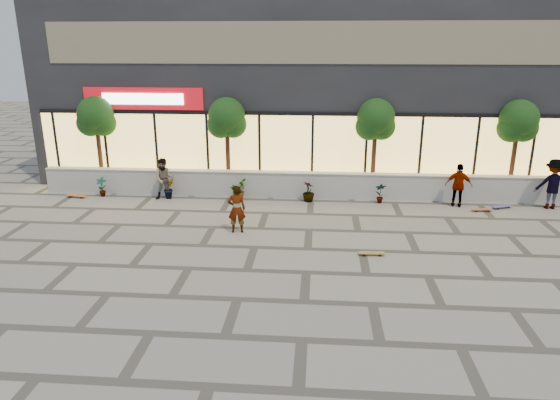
# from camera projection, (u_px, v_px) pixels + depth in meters

# --- Properties ---
(ground) EXTENTS (80.00, 80.00, 0.00)m
(ground) POSITION_uv_depth(u_px,v_px,m) (306.00, 272.00, 13.60)
(ground) COLOR gray
(ground) RESTS_ON ground
(planter_wall) EXTENTS (22.00, 0.42, 1.04)m
(planter_wall) POSITION_uv_depth(u_px,v_px,m) (311.00, 185.00, 20.10)
(planter_wall) COLOR #BBBAB2
(planter_wall) RESTS_ON ground
(retail_building) EXTENTS (24.00, 9.17, 8.50)m
(retail_building) POSITION_uv_depth(u_px,v_px,m) (315.00, 81.00, 24.20)
(retail_building) COLOR black
(retail_building) RESTS_ON ground
(shrub_a) EXTENTS (0.43, 0.29, 0.81)m
(shrub_a) POSITION_uv_depth(u_px,v_px,m) (102.00, 187.00, 20.25)
(shrub_a) COLOR black
(shrub_a) RESTS_ON ground
(shrub_b) EXTENTS (0.57, 0.57, 0.81)m
(shrub_b) POSITION_uv_depth(u_px,v_px,m) (169.00, 188.00, 20.04)
(shrub_b) COLOR black
(shrub_b) RESTS_ON ground
(shrub_c) EXTENTS (0.68, 0.77, 0.81)m
(shrub_c) POSITION_uv_depth(u_px,v_px,m) (238.00, 190.00, 19.83)
(shrub_c) COLOR black
(shrub_c) RESTS_ON ground
(shrub_d) EXTENTS (0.64, 0.64, 0.81)m
(shrub_d) POSITION_uv_depth(u_px,v_px,m) (308.00, 191.00, 19.62)
(shrub_d) COLOR black
(shrub_d) RESTS_ON ground
(shrub_e) EXTENTS (0.46, 0.35, 0.81)m
(shrub_e) POSITION_uv_depth(u_px,v_px,m) (380.00, 193.00, 19.41)
(shrub_e) COLOR black
(shrub_e) RESTS_ON ground
(tree_west) EXTENTS (1.60, 1.50, 3.92)m
(tree_west) POSITION_uv_depth(u_px,v_px,m) (96.00, 119.00, 20.70)
(tree_west) COLOR #462619
(tree_west) RESTS_ON ground
(tree_midwest) EXTENTS (1.60, 1.50, 3.92)m
(tree_midwest) POSITION_uv_depth(u_px,v_px,m) (227.00, 120.00, 20.29)
(tree_midwest) COLOR #462619
(tree_midwest) RESTS_ON ground
(tree_mideast) EXTENTS (1.60, 1.50, 3.92)m
(tree_mideast) POSITION_uv_depth(u_px,v_px,m) (376.00, 122.00, 19.84)
(tree_mideast) COLOR #462619
(tree_mideast) RESTS_ON ground
(tree_east) EXTENTS (1.60, 1.50, 3.92)m
(tree_east) POSITION_uv_depth(u_px,v_px,m) (518.00, 124.00, 19.43)
(tree_east) COLOR #462619
(tree_east) RESTS_ON ground
(skater_center) EXTENTS (0.64, 0.47, 1.60)m
(skater_center) POSITION_uv_depth(u_px,v_px,m) (237.00, 209.00, 16.28)
(skater_center) COLOR silver
(skater_center) RESTS_ON ground
(skater_left) EXTENTS (0.95, 0.82, 1.67)m
(skater_left) POSITION_uv_depth(u_px,v_px,m) (164.00, 179.00, 19.77)
(skater_left) COLOR tan
(skater_left) RESTS_ON ground
(skater_right_near) EXTENTS (1.05, 0.64, 1.67)m
(skater_right_near) POSITION_uv_depth(u_px,v_px,m) (459.00, 185.00, 18.87)
(skater_right_near) COLOR silver
(skater_right_near) RESTS_ON ground
(skater_right_far) EXTENTS (1.27, 0.78, 1.90)m
(skater_right_far) POSITION_uv_depth(u_px,v_px,m) (553.00, 184.00, 18.63)
(skater_right_far) COLOR maroon
(skater_right_far) RESTS_ON ground
(skateboard_center) EXTENTS (0.77, 0.24, 0.09)m
(skateboard_center) POSITION_uv_depth(u_px,v_px,m) (372.00, 253.00, 14.66)
(skateboard_center) COLOR olive
(skateboard_center) RESTS_ON ground
(skateboard_left) EXTENTS (0.87, 0.36, 0.10)m
(skateboard_left) POSITION_uv_depth(u_px,v_px,m) (76.00, 196.00, 20.18)
(skateboard_left) COLOR #C26224
(skateboard_left) RESTS_ON ground
(skateboard_right_near) EXTENTS (0.80, 0.29, 0.09)m
(skateboard_right_near) POSITION_uv_depth(u_px,v_px,m) (482.00, 209.00, 18.52)
(skateboard_right_near) COLOR #984F31
(skateboard_right_near) RESTS_ON ground
(skateboard_right_far) EXTENTS (0.87, 0.52, 0.10)m
(skateboard_right_far) POSITION_uv_depth(u_px,v_px,m) (502.00, 206.00, 18.86)
(skateboard_right_far) COLOR #5A4C8C
(skateboard_right_far) RESTS_ON ground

